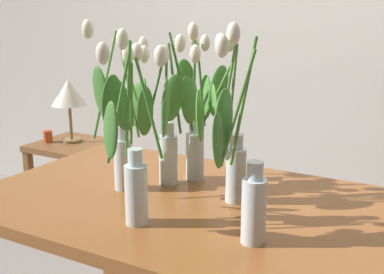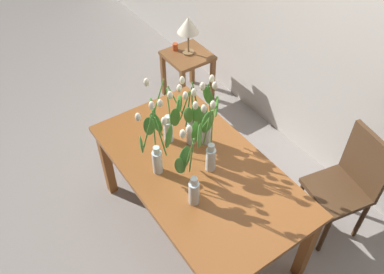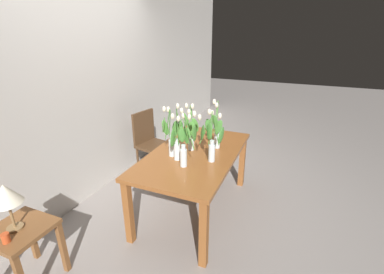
{
  "view_description": "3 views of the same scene",
  "coord_description": "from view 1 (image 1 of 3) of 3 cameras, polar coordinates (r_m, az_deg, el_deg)",
  "views": [
    {
      "loc": [
        0.67,
        -1.33,
        1.34
      ],
      "look_at": [
        -0.05,
        -0.05,
        0.97
      ],
      "focal_mm": 45.38,
      "sensor_mm": 36.0,
      "label": 1
    },
    {
      "loc": [
        1.43,
        -1.04,
        2.77
      ],
      "look_at": [
        -0.09,
        0.02,
        0.95
      ],
      "focal_mm": 36.8,
      "sensor_mm": 36.0,
      "label": 2
    },
    {
      "loc": [
        -2.49,
        -1.01,
        2.0
      ],
      "look_at": [
        0.07,
        0.06,
        0.89
      ],
      "focal_mm": 25.19,
      "sensor_mm": 36.0,
      "label": 3
    }
  ],
  "objects": [
    {
      "name": "table_lamp",
      "position": [
        3.13,
        -14.27,
        4.88
      ],
      "size": [
        0.22,
        0.22,
        0.4
      ],
      "color": "olive",
      "rests_on": "side_table"
    },
    {
      "name": "tulip_vase_3",
      "position": [
        1.41,
        -7.05,
        -1.1
      ],
      "size": [
        0.24,
        0.25,
        0.57
      ],
      "color": "silver",
      "rests_on": "dining_table"
    },
    {
      "name": "tulip_vase_1",
      "position": [
        1.68,
        -7.89,
        0.55
      ],
      "size": [
        0.19,
        0.28,
        0.59
      ],
      "color": "silver",
      "rests_on": "dining_table"
    },
    {
      "name": "dining_table",
      "position": [
        1.64,
        2.24,
        -10.84
      ],
      "size": [
        1.6,
        0.9,
        0.74
      ],
      "color": "brown",
      "rests_on": "ground"
    },
    {
      "name": "tulip_vase_4",
      "position": [
        1.3,
        6.1,
        -4.7
      ],
      "size": [
        0.15,
        0.15,
        0.59
      ],
      "color": "silver",
      "rests_on": "dining_table"
    },
    {
      "name": "tulip_vase_0",
      "position": [
        1.57,
        4.03,
        -0.32
      ],
      "size": [
        0.19,
        0.19,
        0.55
      ],
      "color": "silver",
      "rests_on": "dining_table"
    },
    {
      "name": "room_wall_rear",
      "position": [
        2.8,
        15.81,
        13.88
      ],
      "size": [
        9.0,
        0.1,
        2.7
      ],
      "primitive_type": "cube",
      "color": "beige",
      "rests_on": "ground"
    },
    {
      "name": "side_table",
      "position": [
        3.2,
        -13.89,
        -2.69
      ],
      "size": [
        0.44,
        0.44,
        0.55
      ],
      "color": "brown",
      "rests_on": "ground"
    },
    {
      "name": "pillar_candle",
      "position": [
        3.22,
        -16.57,
        0.07
      ],
      "size": [
        0.06,
        0.06,
        0.07
      ],
      "primitive_type": "cylinder",
      "color": "#CC4C23",
      "rests_on": "side_table"
    },
    {
      "name": "tulip_vase_2",
      "position": [
        1.7,
        -2.49,
        1.49
      ],
      "size": [
        0.19,
        0.22,
        0.58
      ],
      "color": "silver",
      "rests_on": "dining_table"
    },
    {
      "name": "tulip_vase_5",
      "position": [
        1.8,
        0.43,
        0.88
      ],
      "size": [
        0.16,
        0.15,
        0.55
      ],
      "color": "silver",
      "rests_on": "dining_table"
    }
  ]
}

